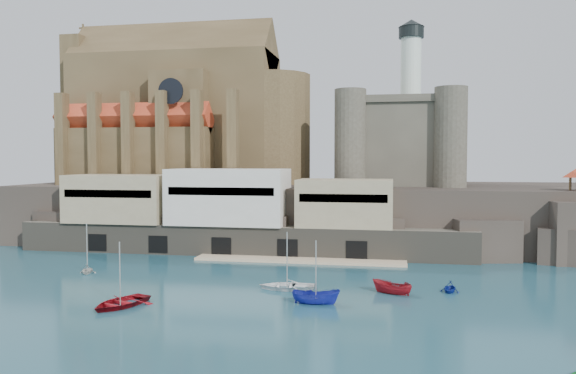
# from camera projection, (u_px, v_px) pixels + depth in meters

# --- Properties ---
(ground) EXTENTS (300.00, 300.00, 0.00)m
(ground) POSITION_uv_depth(u_px,v_px,m) (256.00, 290.00, 62.41)
(ground) COLOR #194453
(ground) RESTS_ON ground
(promontory) EXTENTS (100.00, 36.00, 10.00)m
(promontory) POSITION_uv_depth(u_px,v_px,m) (307.00, 212.00, 100.86)
(promontory) COLOR black
(promontory) RESTS_ON ground
(quay) EXTENTS (70.00, 12.00, 13.05)m
(quay) POSITION_uv_depth(u_px,v_px,m) (227.00, 214.00, 86.62)
(quay) COLOR #605A4C
(quay) RESTS_ON ground
(church) EXTENTS (47.00, 25.93, 30.51)m
(church) POSITION_uv_depth(u_px,v_px,m) (185.00, 119.00, 106.80)
(church) COLOR #4E3D24
(church) RESTS_ON promontory
(castle_keep) EXTENTS (21.20, 21.20, 29.30)m
(castle_keep) POSITION_uv_depth(u_px,v_px,m) (399.00, 138.00, 98.91)
(castle_keep) COLOR #464237
(castle_keep) RESTS_ON promontory
(boat_0) EXTENTS (4.85, 2.87, 6.54)m
(boat_0) POSITION_uv_depth(u_px,v_px,m) (120.00, 306.00, 55.41)
(boat_0) COLOR maroon
(boat_0) RESTS_ON ground
(boat_2) EXTENTS (1.96, 1.91, 4.86)m
(boat_2) POSITION_uv_depth(u_px,v_px,m) (316.00, 304.00, 56.25)
(boat_2) COLOR #1E28A1
(boat_2) RESTS_ON ground
(boat_4) EXTENTS (2.82, 2.12, 2.91)m
(boat_4) POSITION_uv_depth(u_px,v_px,m) (87.00, 273.00, 71.42)
(boat_4) COLOR beige
(boat_4) RESTS_ON ground
(boat_5) EXTENTS (2.28, 2.26, 4.54)m
(boat_5) POSITION_uv_depth(u_px,v_px,m) (392.00, 294.00, 60.54)
(boat_5) COLOR maroon
(boat_5) RESTS_ON ground
(boat_6) EXTENTS (1.75, 4.57, 6.25)m
(boat_6) POSITION_uv_depth(u_px,v_px,m) (287.00, 289.00, 62.78)
(boat_6) COLOR white
(boat_6) RESTS_ON ground
(boat_7) EXTENTS (2.87, 2.18, 2.95)m
(boat_7) POSITION_uv_depth(u_px,v_px,m) (450.00, 292.00, 61.38)
(boat_7) COLOR navy
(boat_7) RESTS_ON ground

